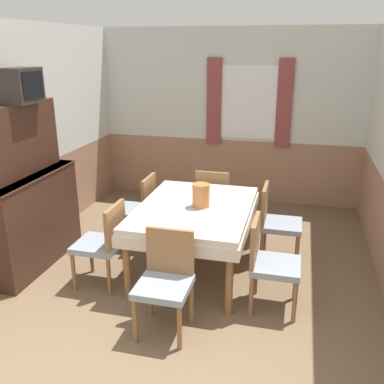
# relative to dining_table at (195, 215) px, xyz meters

# --- Properties ---
(wall_back) EXTENTS (4.36, 0.10, 2.60)m
(wall_back) POSITION_rel_dining_table_xyz_m (-0.04, 2.43, 0.66)
(wall_back) COLOR silver
(wall_back) RESTS_ON ground_plane
(wall_left) EXTENTS (0.05, 4.87, 2.60)m
(wall_left) POSITION_rel_dining_table_xyz_m (-2.06, 0.17, 0.65)
(wall_left) COLOR silver
(wall_left) RESTS_ON ground_plane
(dining_table) EXTENTS (1.17, 1.56, 0.76)m
(dining_table) POSITION_rel_dining_table_xyz_m (0.00, 0.00, 0.00)
(dining_table) COLOR beige
(dining_table) RESTS_ON ground_plane
(chair_head_window) EXTENTS (0.44, 0.44, 0.88)m
(chair_head_window) POSITION_rel_dining_table_xyz_m (-0.00, 1.01, -0.17)
(chair_head_window) COLOR brown
(chair_head_window) RESTS_ON ground_plane
(chair_left_near) EXTENTS (0.44, 0.44, 0.88)m
(chair_left_near) POSITION_rel_dining_table_xyz_m (-0.82, -0.49, -0.17)
(chair_left_near) COLOR brown
(chair_left_near) RESTS_ON ground_plane
(chair_right_far) EXTENTS (0.44, 0.44, 0.88)m
(chair_right_far) POSITION_rel_dining_table_xyz_m (0.82, 0.49, -0.17)
(chair_right_far) COLOR brown
(chair_right_far) RESTS_ON ground_plane
(chair_left_far) EXTENTS (0.44, 0.44, 0.88)m
(chair_left_far) POSITION_rel_dining_table_xyz_m (-0.82, 0.49, -0.17)
(chair_left_far) COLOR brown
(chair_left_far) RESTS_ON ground_plane
(chair_head_near) EXTENTS (0.44, 0.44, 0.88)m
(chair_head_near) POSITION_rel_dining_table_xyz_m (-0.00, -1.01, -0.17)
(chair_head_near) COLOR brown
(chair_head_near) RESTS_ON ground_plane
(chair_right_near) EXTENTS (0.44, 0.44, 0.88)m
(chair_right_near) POSITION_rel_dining_table_xyz_m (0.82, -0.49, -0.17)
(chair_right_near) COLOR brown
(chair_right_near) RESTS_ON ground_plane
(sideboard) EXTENTS (0.46, 1.35, 1.78)m
(sideboard) POSITION_rel_dining_table_xyz_m (-1.81, -0.26, 0.10)
(sideboard) COLOR #3D2319
(sideboard) RESTS_ON ground_plane
(tv) EXTENTS (0.29, 0.41, 0.35)m
(tv) POSITION_rel_dining_table_xyz_m (-1.77, -0.16, 1.30)
(tv) COLOR #2D2823
(tv) RESTS_ON sideboard
(vase) EXTENTS (0.18, 0.18, 0.24)m
(vase) POSITION_rel_dining_table_xyz_m (0.07, -0.00, 0.23)
(vase) COLOR #B26B38
(vase) RESTS_ON dining_table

